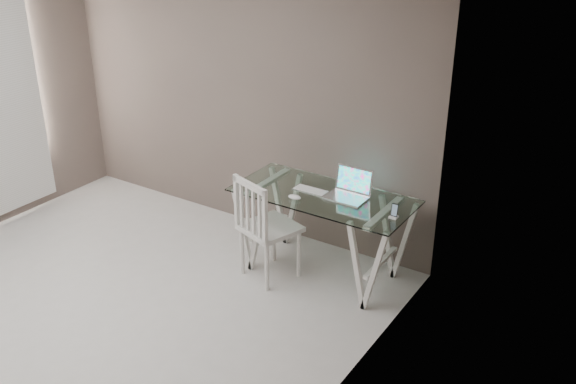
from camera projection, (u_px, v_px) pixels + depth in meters
room at (23, 111)px, 4.13m from camera, size 4.50×4.52×2.71m
desk at (322, 234)px, 5.42m from camera, size 1.50×0.70×0.75m
chair at (263, 224)px, 5.29m from camera, size 0.53×0.53×0.93m
laptop at (350, 190)px, 5.22m from camera, size 0.32×0.26×0.23m
keyboard at (311, 190)px, 5.33m from camera, size 0.30×0.13×0.01m
mouse at (295, 197)px, 5.18m from camera, size 0.11×0.07×0.04m
phone_dock at (394, 214)px, 4.87m from camera, size 0.06×0.06×0.11m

